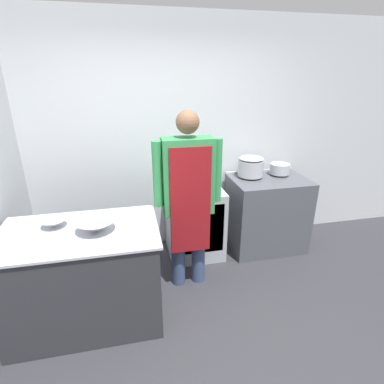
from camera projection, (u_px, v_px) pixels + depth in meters
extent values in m
plane|color=#2D2D33|center=(205.00, 346.00, 2.43)|extent=(14.00, 14.00, 0.00)
cube|color=silver|center=(170.00, 139.00, 3.52)|extent=(8.00, 0.05, 2.70)
cube|color=#2D2D33|center=(85.00, 277.00, 2.57)|extent=(1.23, 0.76, 0.86)
cube|color=#B2B5BC|center=(78.00, 232.00, 2.41)|extent=(1.28, 0.79, 0.02)
cube|color=#4C4F56|center=(266.00, 213.00, 3.72)|extent=(0.90, 0.65, 0.90)
cube|color=#B2B5BC|center=(281.00, 202.00, 3.33)|extent=(0.83, 0.03, 0.10)
cube|color=#B2B5BC|center=(259.00, 171.00, 3.83)|extent=(0.90, 0.03, 0.02)
cube|color=#A8ADB2|center=(194.00, 221.00, 3.59)|extent=(0.63, 0.61, 0.84)
cube|color=silver|center=(200.00, 230.00, 3.30)|extent=(0.54, 0.02, 0.59)
cylinder|color=#38476B|center=(178.00, 249.00, 3.04)|extent=(0.14, 0.14, 0.82)
cylinder|color=#38476B|center=(198.00, 246.00, 3.08)|extent=(0.14, 0.14, 0.82)
cube|color=#338C4C|center=(188.00, 176.00, 2.78)|extent=(0.47, 0.22, 0.72)
cube|color=maroon|center=(191.00, 202.00, 2.75)|extent=(0.38, 0.02, 1.03)
cylinder|color=#338C4C|center=(158.00, 174.00, 2.71)|extent=(0.09, 0.09, 0.61)
cylinder|color=#338C4C|center=(217.00, 171.00, 2.82)|extent=(0.09, 0.09, 0.61)
sphere|color=brown|center=(188.00, 122.00, 2.60)|extent=(0.21, 0.21, 0.21)
cone|color=#B2B5BC|center=(96.00, 226.00, 2.39)|extent=(0.32, 0.32, 0.10)
cone|color=#B2B5BC|center=(54.00, 223.00, 2.46)|extent=(0.21, 0.21, 0.07)
cylinder|color=#B2B5BC|center=(251.00, 168.00, 3.57)|extent=(0.30, 0.30, 0.19)
ellipsoid|color=#B2B5BC|center=(251.00, 158.00, 3.53)|extent=(0.29, 0.29, 0.05)
cylinder|color=#B2B5BC|center=(280.00, 169.00, 3.66)|extent=(0.24, 0.24, 0.12)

